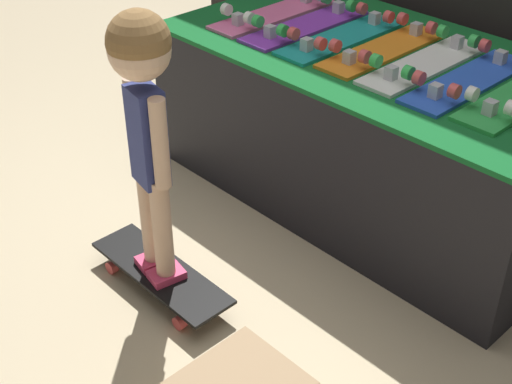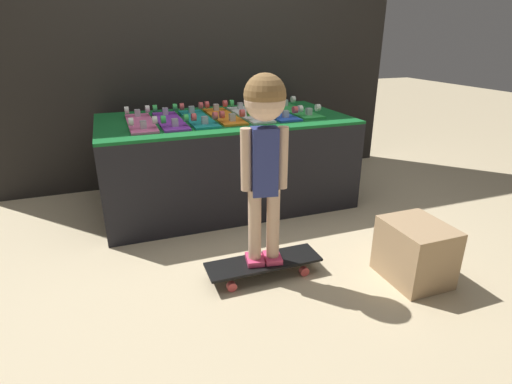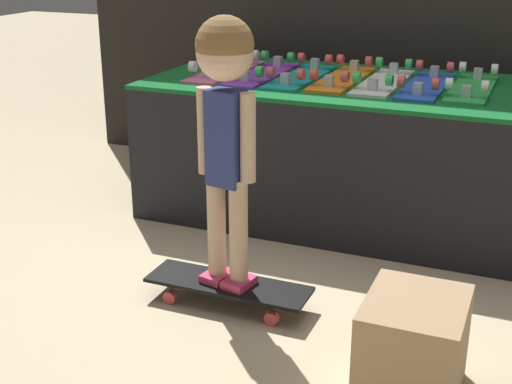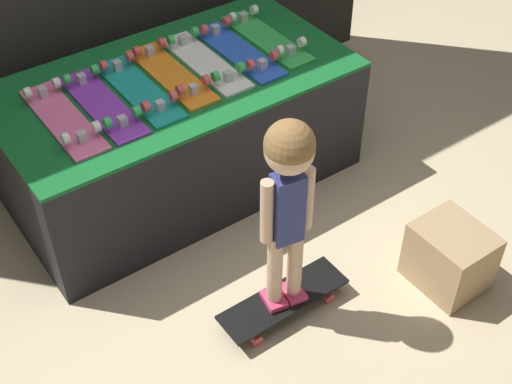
{
  "view_description": "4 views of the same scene",
  "coord_description": "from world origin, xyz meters",
  "px_view_note": "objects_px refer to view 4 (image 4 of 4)",
  "views": [
    {
      "loc": [
        1.65,
        -1.74,
        1.83
      ],
      "look_at": [
        0.03,
        -0.19,
        0.34
      ],
      "focal_mm": 50.0,
      "sensor_mm": 36.0,
      "label": 1
    },
    {
      "loc": [
        -0.82,
        -2.36,
        1.28
      ],
      "look_at": [
        -0.02,
        -0.2,
        0.36
      ],
      "focal_mm": 28.0,
      "sensor_mm": 36.0,
      "label": 2
    },
    {
      "loc": [
        0.94,
        -2.81,
        1.37
      ],
      "look_at": [
        -0.11,
        -0.27,
        0.37
      ],
      "focal_mm": 50.0,
      "sensor_mm": 36.0,
      "label": 3
    },
    {
      "loc": [
        -1.46,
        -2.24,
        2.7
      ],
      "look_at": [
        0.01,
        -0.18,
        0.41
      ],
      "focal_mm": 50.0,
      "sensor_mm": 36.0,
      "label": 4
    }
  ],
  "objects_px": {
    "child": "(288,184)",
    "storage_box": "(450,257)",
    "skateboard_blue_on_rack": "(238,50)",
    "skateboard_on_floor": "(283,300)",
    "skateboard_green_on_rack": "(266,37)",
    "skateboard_white_on_rack": "(205,61)",
    "skateboard_pink_on_rack": "(63,117)",
    "skateboard_teal_on_rack": "(138,88)",
    "skateboard_purple_on_rack": "(102,103)",
    "skateboard_orange_on_rack": "(171,73)"
  },
  "relations": [
    {
      "from": "skateboard_on_floor",
      "to": "skateboard_purple_on_rack",
      "type": "bearing_deg",
      "value": 105.48
    },
    {
      "from": "skateboard_teal_on_rack",
      "to": "storage_box",
      "type": "distance_m",
      "value": 1.74
    },
    {
      "from": "skateboard_pink_on_rack",
      "to": "skateboard_purple_on_rack",
      "type": "height_order",
      "value": "same"
    },
    {
      "from": "skateboard_on_floor",
      "to": "skateboard_blue_on_rack",
      "type": "bearing_deg",
      "value": 65.07
    },
    {
      "from": "child",
      "to": "storage_box",
      "type": "bearing_deg",
      "value": -11.95
    },
    {
      "from": "skateboard_orange_on_rack",
      "to": "skateboard_blue_on_rack",
      "type": "bearing_deg",
      "value": -1.45
    },
    {
      "from": "skateboard_pink_on_rack",
      "to": "skateboard_teal_on_rack",
      "type": "distance_m",
      "value": 0.41
    },
    {
      "from": "skateboard_pink_on_rack",
      "to": "skateboard_white_on_rack",
      "type": "xyz_separation_m",
      "value": [
        0.82,
        0.03,
        0.0
      ]
    },
    {
      "from": "skateboard_pink_on_rack",
      "to": "child",
      "type": "bearing_deg",
      "value": -65.1
    },
    {
      "from": "skateboard_white_on_rack",
      "to": "skateboard_on_floor",
      "type": "distance_m",
      "value": 1.32
    },
    {
      "from": "skateboard_blue_on_rack",
      "to": "skateboard_pink_on_rack",
      "type": "bearing_deg",
      "value": -178.76
    },
    {
      "from": "child",
      "to": "storage_box",
      "type": "xyz_separation_m",
      "value": [
        0.77,
        -0.31,
        -0.64
      ]
    },
    {
      "from": "skateboard_blue_on_rack",
      "to": "skateboard_on_floor",
      "type": "relative_size",
      "value": 1.03
    },
    {
      "from": "skateboard_purple_on_rack",
      "to": "child",
      "type": "height_order",
      "value": "child"
    },
    {
      "from": "skateboard_white_on_rack",
      "to": "skateboard_green_on_rack",
      "type": "xyz_separation_m",
      "value": [
        0.41,
        0.02,
        0.0
      ]
    },
    {
      "from": "skateboard_on_floor",
      "to": "storage_box",
      "type": "height_order",
      "value": "storage_box"
    },
    {
      "from": "child",
      "to": "storage_box",
      "type": "height_order",
      "value": "child"
    },
    {
      "from": "skateboard_pink_on_rack",
      "to": "skateboard_green_on_rack",
      "type": "bearing_deg",
      "value": 2.23
    },
    {
      "from": "skateboard_green_on_rack",
      "to": "child",
      "type": "relative_size",
      "value": 0.66
    },
    {
      "from": "skateboard_blue_on_rack",
      "to": "storage_box",
      "type": "bearing_deg",
      "value": -80.04
    },
    {
      "from": "skateboard_purple_on_rack",
      "to": "skateboard_white_on_rack",
      "type": "xyz_separation_m",
      "value": [
        0.61,
        0.03,
        0.0
      ]
    },
    {
      "from": "skateboard_green_on_rack",
      "to": "skateboard_pink_on_rack",
      "type": "bearing_deg",
      "value": -177.77
    },
    {
      "from": "skateboard_teal_on_rack",
      "to": "skateboard_green_on_rack",
      "type": "distance_m",
      "value": 0.82
    },
    {
      "from": "skateboard_white_on_rack",
      "to": "storage_box",
      "type": "distance_m",
      "value": 1.6
    },
    {
      "from": "skateboard_purple_on_rack",
      "to": "skateboard_green_on_rack",
      "type": "relative_size",
      "value": 1.0
    },
    {
      "from": "skateboard_blue_on_rack",
      "to": "skateboard_on_floor",
      "type": "xyz_separation_m",
      "value": [
        -0.52,
        -1.11,
        -0.63
      ]
    },
    {
      "from": "skateboard_teal_on_rack",
      "to": "skateboard_blue_on_rack",
      "type": "bearing_deg",
      "value": 1.47
    },
    {
      "from": "skateboard_orange_on_rack",
      "to": "skateboard_white_on_rack",
      "type": "height_order",
      "value": "same"
    },
    {
      "from": "child",
      "to": "skateboard_orange_on_rack",
      "type": "bearing_deg",
      "value": 94.64
    },
    {
      "from": "storage_box",
      "to": "skateboard_white_on_rack",
      "type": "bearing_deg",
      "value": 107.6
    },
    {
      "from": "skateboard_pink_on_rack",
      "to": "skateboard_blue_on_rack",
      "type": "relative_size",
      "value": 1.0
    },
    {
      "from": "skateboard_pink_on_rack",
      "to": "skateboard_on_floor",
      "type": "height_order",
      "value": "skateboard_pink_on_rack"
    },
    {
      "from": "skateboard_on_floor",
      "to": "skateboard_orange_on_rack",
      "type": "bearing_deg",
      "value": 84.52
    },
    {
      "from": "skateboard_teal_on_rack",
      "to": "skateboard_white_on_rack",
      "type": "relative_size",
      "value": 1.0
    },
    {
      "from": "skateboard_green_on_rack",
      "to": "child",
      "type": "bearing_deg",
      "value": -122.37
    },
    {
      "from": "skateboard_teal_on_rack",
      "to": "skateboard_on_floor",
      "type": "bearing_deg",
      "value": -84.95
    },
    {
      "from": "skateboard_pink_on_rack",
      "to": "child",
      "type": "relative_size",
      "value": 0.66
    },
    {
      "from": "skateboard_blue_on_rack",
      "to": "skateboard_purple_on_rack",
      "type": "bearing_deg",
      "value": -178.35
    },
    {
      "from": "child",
      "to": "skateboard_teal_on_rack",
      "type": "bearing_deg",
      "value": 105.17
    },
    {
      "from": "skateboard_teal_on_rack",
      "to": "storage_box",
      "type": "height_order",
      "value": "skateboard_teal_on_rack"
    },
    {
      "from": "skateboard_orange_on_rack",
      "to": "skateboard_green_on_rack",
      "type": "height_order",
      "value": "same"
    },
    {
      "from": "skateboard_green_on_rack",
      "to": "skateboard_purple_on_rack",
      "type": "bearing_deg",
      "value": -177.24
    },
    {
      "from": "skateboard_teal_on_rack",
      "to": "child",
      "type": "xyz_separation_m",
      "value": [
        0.1,
        -1.1,
        0.1
      ]
    },
    {
      "from": "skateboard_purple_on_rack",
      "to": "skateboard_orange_on_rack",
      "type": "xyz_separation_m",
      "value": [
        0.41,
        0.03,
        0.0
      ]
    },
    {
      "from": "skateboard_white_on_rack",
      "to": "skateboard_on_floor",
      "type": "relative_size",
      "value": 1.03
    },
    {
      "from": "skateboard_orange_on_rack",
      "to": "skateboard_blue_on_rack",
      "type": "xyz_separation_m",
      "value": [
        0.41,
        -0.01,
        0.0
      ]
    },
    {
      "from": "skateboard_green_on_rack",
      "to": "storage_box",
      "type": "distance_m",
      "value": 1.55
    },
    {
      "from": "skateboard_pink_on_rack",
      "to": "skateboard_teal_on_rack",
      "type": "xyz_separation_m",
      "value": [
        0.41,
        0.01,
        0.0
      ]
    },
    {
      "from": "skateboard_blue_on_rack",
      "to": "skateboard_green_on_rack",
      "type": "bearing_deg",
      "value": 7.18
    },
    {
      "from": "skateboard_orange_on_rack",
      "to": "skateboard_green_on_rack",
      "type": "bearing_deg",
      "value": 1.44
    }
  ]
}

